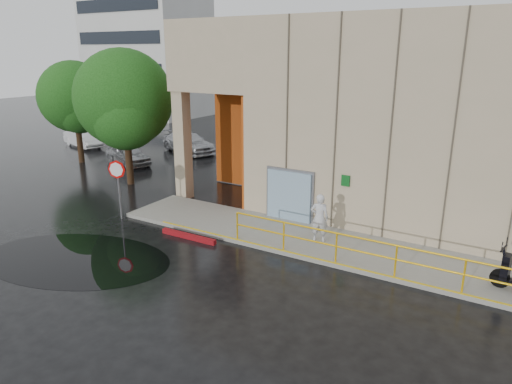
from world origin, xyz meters
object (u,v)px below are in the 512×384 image
person (319,218)px  stop_sign (117,177)px  car_c (188,143)px  car_b (83,138)px  tree_near (124,103)px  car_a (128,154)px  tree_far (76,100)px  red_curb (189,236)px

person → stop_sign: bearing=-4.4°
car_c → stop_sign: bearing=-134.8°
stop_sign → car_b: stop_sign is taller
tree_near → car_a: bearing=137.2°
stop_sign → tree_near: bearing=135.5°
stop_sign → tree_far: tree_far is taller
tree_far → tree_near: bearing=-18.3°
person → car_a: 15.91m
car_b → tree_near: tree_near is taller
person → red_curb: 4.90m
car_a → car_b: bearing=89.2°
car_a → tree_far: (-2.90, -1.09, 3.26)m
tree_near → tree_far: tree_near is taller
person → car_b: person is taller
person → tree_far: tree_far is taller
person → car_b: size_ratio=0.44×
car_b → car_a: bearing=-92.5°
red_curb → tree_far: bearing=155.3°
car_b → car_c: 8.17m
tree_near → tree_far: 6.68m
stop_sign → car_a: stop_sign is taller
car_b → tree_far: size_ratio=0.65×
red_curb → tree_far: size_ratio=0.39×
stop_sign → car_b: 16.67m
car_a → car_b: car_b is taller
red_curb → car_c: bearing=128.8°
red_curb → car_c: car_c is taller
person → tree_far: 18.60m
tree_far → red_curb: bearing=-24.7°
car_a → tree_far: size_ratio=0.60×
stop_sign → car_a: 9.94m
stop_sign → person: bearing=16.6°
person → car_b: (-21.85, 7.62, -0.37)m
stop_sign → tree_near: 5.74m
car_c → person: bearing=-107.0°
car_b → tree_far: tree_far is taller
red_curb → person: bearing=24.2°
person → car_b: bearing=-35.9°
car_a → tree_near: (3.43, -3.18, 3.62)m
stop_sign → car_c: 13.28m
red_curb → car_a: bearing=145.4°
stop_sign → tree_near: size_ratio=0.36×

